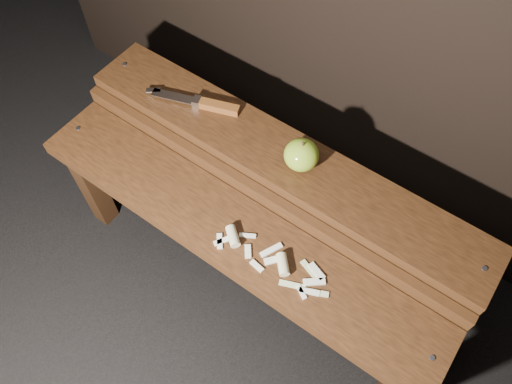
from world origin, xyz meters
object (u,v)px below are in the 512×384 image
Objects in this scene: bench_front_tier at (230,242)px; apple at (301,155)px; bench_rear_tier at (278,173)px; knife at (207,104)px.

bench_front_tier is 0.30m from apple.
bench_rear_tier is at bearing -176.00° from apple.
knife is at bearing 177.55° from apple.
knife is at bearing 175.99° from bench_rear_tier.
bench_front_tier is at bearing -90.00° from bench_rear_tier.
bench_front_tier is 12.88× the size of apple.
apple is at bearing -2.45° from knife.
apple is at bearing 75.03° from bench_front_tier.
bench_front_tier is 0.23m from bench_rear_tier.
apple is (0.06, 0.23, 0.19)m from bench_front_tier.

